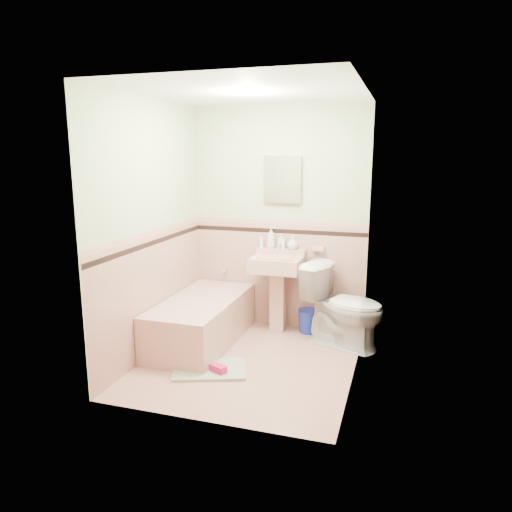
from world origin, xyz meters
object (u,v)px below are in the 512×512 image
(soap_bottle_left, at_px, (271,238))
(sink, at_px, (277,295))
(bucket, at_px, (309,321))
(medicine_cabinet, at_px, (283,179))
(toilet, at_px, (344,306))
(shoe, at_px, (218,369))
(soap_bottle_mid, at_px, (281,241))
(soap_bottle_right, at_px, (293,243))
(bathtub, at_px, (202,322))

(soap_bottle_left, bearing_deg, sink, -56.16)
(sink, relative_size, bucket, 3.36)
(medicine_cabinet, bearing_deg, toilet, -26.27)
(bucket, bearing_deg, shoe, -114.14)
(shoe, bearing_deg, soap_bottle_mid, 103.61)
(toilet, bearing_deg, medicine_cabinet, 82.83)
(soap_bottle_right, relative_size, bucket, 0.56)
(soap_bottle_right, bearing_deg, sink, -125.91)
(sink, height_order, toilet, sink)
(bathtub, relative_size, medicine_cabinet, 2.95)
(toilet, bearing_deg, bucket, 75.61)
(bucket, bearing_deg, soap_bottle_left, 170.89)
(soap_bottle_right, xyz_separation_m, shoe, (-0.36, -1.38, -0.94))
(soap_bottle_mid, relative_size, bucket, 0.67)
(medicine_cabinet, height_order, bucket, medicine_cabinet)
(soap_bottle_left, xyz_separation_m, soap_bottle_right, (0.25, 0.00, -0.05))
(bathtub, relative_size, bucket, 5.81)
(bathtub, xyz_separation_m, shoe, (0.45, -0.67, -0.17))
(soap_bottle_mid, xyz_separation_m, shoe, (-0.23, -1.38, -0.96))
(sink, relative_size, toilet, 1.01)
(soap_bottle_mid, bearing_deg, soap_bottle_left, 180.00)
(toilet, xyz_separation_m, shoe, (-1.00, -1.03, -0.37))
(medicine_cabinet, xyz_separation_m, toilet, (0.77, -0.38, -1.27))
(sink, relative_size, soap_bottle_right, 5.97)
(sink, distance_m, bucket, 0.48)
(sink, bearing_deg, toilet, -12.44)
(bathtub, height_order, soap_bottle_right, soap_bottle_right)
(soap_bottle_mid, distance_m, toilet, 1.03)
(soap_bottle_right, distance_m, toilet, 0.93)
(medicine_cabinet, relative_size, bucket, 1.97)
(shoe, bearing_deg, bathtub, 147.01)
(shoe, bearing_deg, toilet, 68.87)
(sink, distance_m, medicine_cabinet, 1.28)
(soap_bottle_left, bearing_deg, medicine_cabinet, 13.96)
(sink, bearing_deg, medicine_cabinet, 90.00)
(bathtub, height_order, sink, sink)
(medicine_cabinet, relative_size, soap_bottle_mid, 2.95)
(bucket, bearing_deg, bathtub, -148.56)
(sink, xyz_separation_m, bucket, (0.36, 0.10, -0.31))
(bathtub, relative_size, soap_bottle_mid, 8.70)
(soap_bottle_left, bearing_deg, shoe, -94.43)
(soap_bottle_mid, bearing_deg, sink, -89.80)
(soap_bottle_right, xyz_separation_m, toilet, (0.64, -0.35, -0.57))
(bathtub, xyz_separation_m, soap_bottle_right, (0.81, 0.71, 0.78))
(soap_bottle_left, bearing_deg, soap_bottle_mid, 0.00)
(bucket, bearing_deg, soap_bottle_right, 161.30)
(bathtub, xyz_separation_m, bucket, (1.04, 0.63, -0.10))
(soap_bottle_left, relative_size, shoe, 1.46)
(soap_bottle_mid, xyz_separation_m, soap_bottle_right, (0.13, 0.00, -0.01))
(soap_bottle_mid, relative_size, shoe, 1.07)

